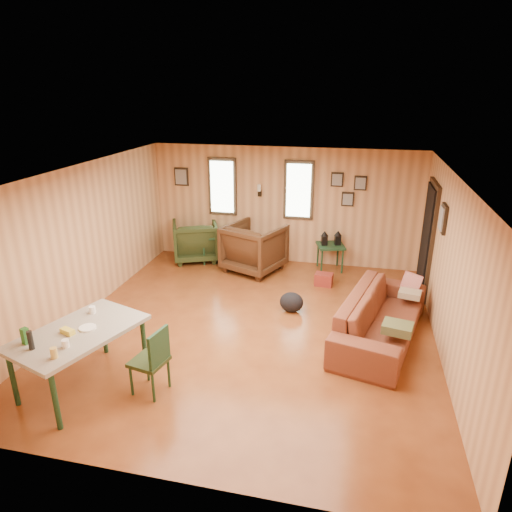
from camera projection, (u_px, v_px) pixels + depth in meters
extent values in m
cube|color=brown|center=(250.00, 329.00, 7.07)|extent=(5.50, 6.00, 0.02)
cube|color=#997C5B|center=(250.00, 173.00, 6.22)|extent=(5.50, 6.00, 0.02)
cube|color=tan|center=(284.00, 206.00, 9.39)|extent=(5.50, 0.02, 2.40)
cube|color=tan|center=(168.00, 376.00, 3.90)|extent=(5.50, 0.02, 2.40)
cube|color=tan|center=(81.00, 242.00, 7.22)|extent=(0.02, 6.00, 2.40)
cube|color=tan|center=(451.00, 272.00, 6.07)|extent=(0.02, 6.00, 2.40)
cube|color=black|center=(223.00, 187.00, 9.50)|extent=(0.60, 0.05, 1.20)
cube|color=#E0F2D1|center=(222.00, 187.00, 9.47)|extent=(0.48, 0.04, 1.06)
cube|color=black|center=(299.00, 190.00, 9.17)|extent=(0.60, 0.05, 1.20)
cube|color=#E0F2D1|center=(298.00, 191.00, 9.13)|extent=(0.48, 0.04, 1.06)
cube|color=black|center=(260.00, 193.00, 9.35)|extent=(0.07, 0.05, 0.12)
cylinder|color=silver|center=(259.00, 188.00, 9.25)|extent=(0.07, 0.07, 0.14)
cube|color=black|center=(428.00, 240.00, 7.93)|extent=(0.06, 1.00, 2.05)
cube|color=black|center=(425.00, 240.00, 7.94)|extent=(0.04, 0.82, 1.90)
cube|color=black|center=(337.00, 179.00, 8.93)|extent=(0.24, 0.04, 0.28)
cube|color=#9E998C|center=(337.00, 180.00, 8.90)|extent=(0.19, 0.02, 0.22)
cube|color=black|center=(360.00, 183.00, 8.85)|extent=(0.24, 0.04, 0.28)
cube|color=#9E998C|center=(360.00, 183.00, 8.83)|extent=(0.19, 0.02, 0.22)
cube|color=black|center=(348.00, 199.00, 9.01)|extent=(0.24, 0.04, 0.28)
cube|color=#9E998C|center=(348.00, 199.00, 8.99)|extent=(0.19, 0.02, 0.22)
cube|color=black|center=(181.00, 177.00, 9.63)|extent=(0.30, 0.04, 0.38)
cube|color=#9E998C|center=(181.00, 177.00, 9.60)|extent=(0.24, 0.02, 0.31)
cube|color=black|center=(443.00, 218.00, 6.68)|extent=(0.04, 0.34, 0.42)
cube|color=#9E998C|center=(441.00, 218.00, 6.69)|extent=(0.02, 0.27, 0.34)
imported|color=brown|center=(382.00, 310.00, 6.62)|extent=(1.26, 2.49, 0.93)
imported|color=#432714|center=(254.00, 246.00, 9.10)|extent=(1.32, 1.28, 1.06)
imported|color=#293518|center=(195.00, 239.00, 9.71)|extent=(1.17, 1.13, 0.93)
cube|color=#1D4125|center=(215.00, 235.00, 9.57)|extent=(0.72, 0.69, 0.04)
cube|color=#1D4125|center=(215.00, 253.00, 9.71)|extent=(0.66, 0.62, 0.03)
cylinder|color=#1D4125|center=(204.00, 252.00, 9.45)|extent=(0.05, 0.05, 0.57)
cylinder|color=#1D4125|center=(227.00, 251.00, 9.51)|extent=(0.05, 0.05, 0.57)
cylinder|color=#1D4125|center=(204.00, 246.00, 9.84)|extent=(0.05, 0.05, 0.57)
cylinder|color=#1D4125|center=(226.00, 245.00, 9.90)|extent=(0.05, 0.05, 0.57)
cube|color=#4C4632|center=(209.00, 231.00, 9.53)|extent=(0.11, 0.06, 0.14)
cube|color=#4C4632|center=(220.00, 231.00, 9.56)|extent=(0.10, 0.05, 0.13)
cube|color=#1D4125|center=(331.00, 246.00, 9.13)|extent=(0.64, 0.64, 0.04)
cylinder|color=#1D4125|center=(322.00, 262.00, 9.02)|extent=(0.05, 0.05, 0.52)
cylinder|color=#1D4125|center=(342.00, 261.00, 9.04)|extent=(0.05, 0.05, 0.52)
cylinder|color=#1D4125|center=(318.00, 254.00, 9.41)|extent=(0.05, 0.05, 0.52)
cylinder|color=#1D4125|center=(338.00, 254.00, 9.43)|extent=(0.05, 0.05, 0.52)
cube|color=black|center=(324.00, 240.00, 9.09)|extent=(0.14, 0.14, 0.19)
cone|color=black|center=(325.00, 233.00, 9.04)|extent=(0.19, 0.19, 0.10)
cube|color=black|center=(338.00, 240.00, 9.10)|extent=(0.14, 0.14, 0.19)
cone|color=black|center=(338.00, 233.00, 9.05)|extent=(0.19, 0.19, 0.10)
cube|color=maroon|center=(324.00, 279.00, 8.55)|extent=(0.35, 0.26, 0.23)
ellipsoid|color=black|center=(291.00, 302.00, 7.53)|extent=(0.48, 0.43, 0.34)
cube|color=brown|center=(397.00, 328.00, 6.11)|extent=(0.44, 0.38, 0.13)
cube|color=red|center=(411.00, 282.00, 7.31)|extent=(0.35, 0.16, 0.34)
cube|color=#9D8A6A|center=(410.00, 294.00, 7.13)|extent=(0.37, 0.32, 0.10)
cube|color=#9E9684|center=(78.00, 333.00, 5.45)|extent=(1.36, 1.74, 0.05)
cylinder|color=#1D4125|center=(13.00, 378.00, 5.25)|extent=(0.08, 0.08, 0.73)
cylinder|color=#1D4125|center=(55.00, 401.00, 4.87)|extent=(0.08, 0.08, 0.73)
cylinder|color=#1D4125|center=(103.00, 329.00, 6.31)|extent=(0.08, 0.08, 0.73)
cylinder|color=#1D4125|center=(144.00, 345.00, 5.93)|extent=(0.08, 0.08, 0.73)
cylinder|color=white|center=(65.00, 343.00, 5.10)|extent=(0.10, 0.10, 0.09)
cylinder|color=white|center=(92.00, 310.00, 5.86)|extent=(0.10, 0.10, 0.09)
cube|color=#256524|center=(25.00, 336.00, 5.15)|extent=(0.09, 0.09, 0.19)
cylinder|color=black|center=(31.00, 340.00, 5.03)|extent=(0.08, 0.08, 0.22)
cylinder|color=#D6B354|center=(54.00, 353.00, 4.89)|extent=(0.09, 0.09, 0.12)
cylinder|color=white|center=(88.00, 328.00, 5.50)|extent=(0.26, 0.26, 0.02)
cube|color=yellow|center=(68.00, 331.00, 5.38)|extent=(0.20, 0.14, 0.06)
cube|color=#293518|center=(149.00, 361.00, 5.47)|extent=(0.46, 0.46, 0.05)
cube|color=#1D4125|center=(159.00, 348.00, 5.33)|extent=(0.11, 0.38, 0.43)
cylinder|color=#1D4125|center=(131.00, 380.00, 5.48)|extent=(0.04, 0.04, 0.41)
cylinder|color=#1D4125|center=(153.00, 387.00, 5.35)|extent=(0.04, 0.04, 0.41)
cylinder|color=#1D4125|center=(148.00, 366.00, 5.75)|extent=(0.04, 0.04, 0.41)
cylinder|color=#1D4125|center=(169.00, 373.00, 5.62)|extent=(0.04, 0.04, 0.41)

